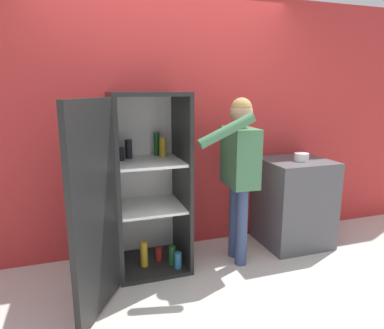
% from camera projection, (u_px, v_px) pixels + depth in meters
% --- Properties ---
extents(ground_plane, '(12.00, 12.00, 0.00)m').
position_uv_depth(ground_plane, '(200.00, 294.00, 2.79)').
color(ground_plane, beige).
extents(wall_back, '(7.00, 0.06, 2.55)m').
position_uv_depth(wall_back, '(168.00, 126.00, 3.42)').
color(wall_back, '#B72D2D').
rests_on(wall_back, ground_plane).
extents(refrigerator, '(1.01, 1.19, 1.62)m').
position_uv_depth(refrigerator, '(138.00, 187.00, 2.99)').
color(refrigerator, black).
rests_on(refrigerator, ground_plane).
extents(person, '(0.62, 0.56, 1.57)m').
position_uv_depth(person, '(239.00, 161.00, 3.15)').
color(person, '#384770').
rests_on(person, ground_plane).
extents(counter, '(0.68, 0.64, 0.92)m').
position_uv_depth(counter, '(294.00, 202.00, 3.65)').
color(counter, '#4C4C51').
rests_on(counter, ground_plane).
extents(bowl, '(0.15, 0.15, 0.08)m').
position_uv_depth(bowl, '(301.00, 157.00, 3.50)').
color(bowl, white).
rests_on(bowl, counter).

